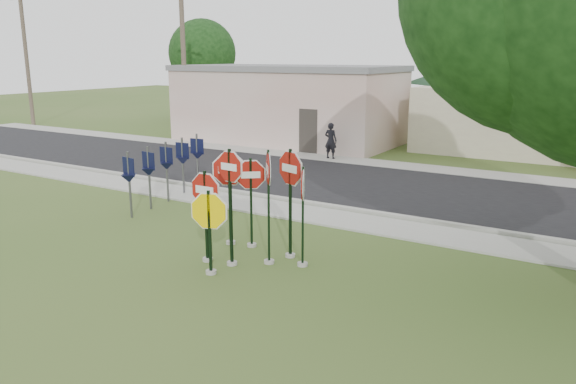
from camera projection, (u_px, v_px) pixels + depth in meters
The scene contains 20 objects.
ground at pixel (209, 279), 12.17m from camera, with size 120.00×120.00×0.00m, color #3D5921.
sidewalk_near at pixel (327, 217), 16.72m from camera, with size 60.00×1.60×0.06m, color #97978F.
road at pixel (384, 188), 20.46m from camera, with size 60.00×7.00×0.04m, color black.
sidewalk_far at pixel (422, 168), 24.02m from camera, with size 60.00×1.60×0.06m, color #97978F.
curb at pixel (342, 208), 17.54m from camera, with size 60.00×0.20×0.14m, color #97978F.
stop_sign_center at pixel (230, 192), 12.58m from camera, with size 0.99×0.24×2.81m.
stop_sign_yellow at pixel (209, 223), 12.18m from camera, with size 1.09×0.40×2.02m.
stop_sign_left at pixel (206, 204), 12.91m from camera, with size 1.10×0.24×2.28m.
stop_sign_right at pixel (269, 191), 12.68m from camera, with size 0.66×0.83×2.78m.
stop_sign_back_right at pixel (290, 187), 13.09m from camera, with size 1.08×0.39×2.74m.
stop_sign_back_left at pixel (251, 191), 13.89m from camera, with size 0.82×0.65×2.38m.
stop_sign_far_right at pixel (303, 204), 12.58m from camera, with size 0.46×0.89×2.42m.
stop_sign_far_left at pixel (229, 184), 14.06m from camera, with size 0.98×0.64×2.53m.
route_sign_row at pixel (167, 165), 18.34m from camera, with size 1.43×4.63×2.00m.
building_stucco at pixel (288, 103), 31.14m from camera, with size 12.20×6.20×4.20m.
building_house at pixel (513, 77), 28.53m from camera, with size 11.60×11.60×6.20m.
utility_pole_near at pixel (183, 51), 30.69m from camera, with size 2.20×0.26×9.50m.
utility_pole_far at pixel (26, 56), 37.83m from camera, with size 2.20×0.26×9.00m.
bg_tree_left at pixel (202, 53), 41.04m from camera, with size 4.90×4.90×7.35m.
pedestrian at pixel (331, 141), 25.94m from camera, with size 0.61×0.40×1.66m, color black.
Camera 1 is at (7.39, -8.82, 4.71)m, focal length 35.00 mm.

